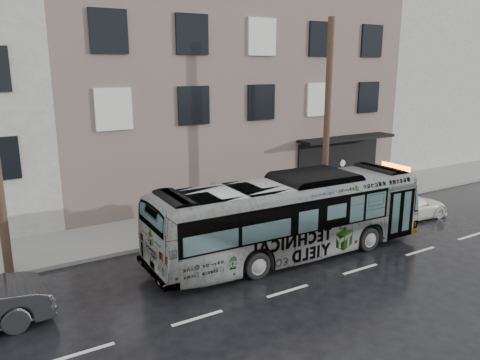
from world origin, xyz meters
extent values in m
plane|color=black|center=(0.00, 0.00, 0.00)|extent=(120.00, 120.00, 0.00)
cube|color=gray|center=(0.00, 4.90, 0.07)|extent=(90.00, 3.60, 0.15)
cube|color=#746359|center=(5.00, 12.70, 5.50)|extent=(20.00, 12.00, 11.00)
cube|color=beige|center=(24.00, 12.70, 6.00)|extent=(18.00, 12.00, 12.00)
cylinder|color=#503728|center=(6.50, 3.30, 4.65)|extent=(0.30, 0.30, 9.00)
cylinder|color=slate|center=(7.60, 3.30, 1.35)|extent=(0.06, 0.06, 2.40)
imported|color=#B2B2B2|center=(1.82, -0.15, 1.54)|extent=(11.12, 2.94, 3.08)
imported|color=white|center=(9.25, 0.48, 0.60)|extent=(4.21, 1.88, 1.20)
camera|label=1|loc=(-8.37, -13.42, 7.01)|focal=35.00mm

